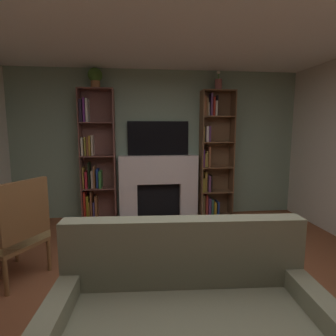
{
  "coord_description": "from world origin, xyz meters",
  "views": [
    {
      "loc": [
        -0.37,
        -2.23,
        1.6
      ],
      "look_at": [
        0.0,
        1.1,
        1.12
      ],
      "focal_mm": 29.09,
      "sensor_mm": 36.0,
      "label": 1
    }
  ],
  "objects_px": {
    "couch": "(188,330)",
    "vase_with_flowers": "(218,83)",
    "bookshelf_left": "(94,161)",
    "bookshelf_right": "(212,157)",
    "potted_plant": "(95,77)",
    "fireplace": "(159,185)",
    "tv": "(158,138)",
    "armchair": "(15,232)"
  },
  "relations": [
    {
      "from": "bookshelf_left",
      "to": "couch",
      "type": "bearing_deg",
      "value": -72.01
    },
    {
      "from": "bookshelf_right",
      "to": "vase_with_flowers",
      "type": "xyz_separation_m",
      "value": [
        0.07,
        -0.04,
        1.31
      ]
    },
    {
      "from": "potted_plant",
      "to": "armchair",
      "type": "height_order",
      "value": "potted_plant"
    },
    {
      "from": "fireplace",
      "to": "armchair",
      "type": "distance_m",
      "value": 2.57
    },
    {
      "from": "fireplace",
      "to": "vase_with_flowers",
      "type": "distance_m",
      "value": 2.09
    },
    {
      "from": "bookshelf_right",
      "to": "armchair",
      "type": "bearing_deg",
      "value": -143.88
    },
    {
      "from": "vase_with_flowers",
      "to": "couch",
      "type": "relative_size",
      "value": 0.19
    },
    {
      "from": "bookshelf_left",
      "to": "vase_with_flowers",
      "type": "bearing_deg",
      "value": -0.96
    },
    {
      "from": "tv",
      "to": "couch",
      "type": "xyz_separation_m",
      "value": [
        -0.06,
        -3.37,
        -1.13
      ]
    },
    {
      "from": "potted_plant",
      "to": "armchair",
      "type": "xyz_separation_m",
      "value": [
        -0.62,
        -1.91,
        -1.94
      ]
    },
    {
      "from": "tv",
      "to": "potted_plant",
      "type": "bearing_deg",
      "value": -173.54
    },
    {
      "from": "fireplace",
      "to": "bookshelf_left",
      "type": "distance_m",
      "value": 1.22
    },
    {
      "from": "bookshelf_left",
      "to": "bookshelf_right",
      "type": "distance_m",
      "value": 2.12
    },
    {
      "from": "couch",
      "to": "armchair",
      "type": "distance_m",
      "value": 2.11
    },
    {
      "from": "bookshelf_left",
      "to": "potted_plant",
      "type": "distance_m",
      "value": 1.43
    },
    {
      "from": "tv",
      "to": "couch",
      "type": "bearing_deg",
      "value": -91.09
    },
    {
      "from": "fireplace",
      "to": "bookshelf_left",
      "type": "relative_size",
      "value": 0.67
    },
    {
      "from": "potted_plant",
      "to": "armchair",
      "type": "relative_size",
      "value": 0.31
    },
    {
      "from": "bookshelf_right",
      "to": "potted_plant",
      "type": "relative_size",
      "value": 6.79
    },
    {
      "from": "fireplace",
      "to": "vase_with_flowers",
      "type": "xyz_separation_m",
      "value": [
        1.06,
        -0.04,
        1.81
      ]
    },
    {
      "from": "bookshelf_right",
      "to": "couch",
      "type": "relative_size",
      "value": 1.26
    },
    {
      "from": "armchair",
      "to": "vase_with_flowers",
      "type": "bearing_deg",
      "value": 34.92
    },
    {
      "from": "potted_plant",
      "to": "couch",
      "type": "bearing_deg",
      "value": -72.95
    },
    {
      "from": "potted_plant",
      "to": "vase_with_flowers",
      "type": "height_order",
      "value": "vase_with_flowers"
    },
    {
      "from": "bookshelf_left",
      "to": "potted_plant",
      "type": "bearing_deg",
      "value": -27.89
    },
    {
      "from": "fireplace",
      "to": "potted_plant",
      "type": "bearing_deg",
      "value": -177.83
    },
    {
      "from": "tv",
      "to": "couch",
      "type": "height_order",
      "value": "tv"
    },
    {
      "from": "vase_with_flowers",
      "to": "bookshelf_left",
      "type": "bearing_deg",
      "value": 179.04
    },
    {
      "from": "couch",
      "to": "vase_with_flowers",
      "type": "bearing_deg",
      "value": 70.9
    },
    {
      "from": "fireplace",
      "to": "couch",
      "type": "height_order",
      "value": "fireplace"
    },
    {
      "from": "tv",
      "to": "armchair",
      "type": "xyz_separation_m",
      "value": [
        -1.68,
        -2.03,
        -0.91
      ]
    },
    {
      "from": "couch",
      "to": "bookshelf_left",
      "type": "bearing_deg",
      "value": 107.99
    },
    {
      "from": "fireplace",
      "to": "vase_with_flowers",
      "type": "height_order",
      "value": "vase_with_flowers"
    },
    {
      "from": "fireplace",
      "to": "potted_plant",
      "type": "relative_size",
      "value": 4.53
    },
    {
      "from": "tv",
      "to": "couch",
      "type": "relative_size",
      "value": 0.61
    },
    {
      "from": "potted_plant",
      "to": "bookshelf_right",
      "type": "bearing_deg",
      "value": 1.07
    },
    {
      "from": "fireplace",
      "to": "couch",
      "type": "bearing_deg",
      "value": -91.12
    },
    {
      "from": "bookshelf_left",
      "to": "bookshelf_right",
      "type": "bearing_deg",
      "value": 0.03
    },
    {
      "from": "tv",
      "to": "fireplace",
      "type": "bearing_deg",
      "value": -90.0
    },
    {
      "from": "fireplace",
      "to": "armchair",
      "type": "bearing_deg",
      "value": -130.69
    },
    {
      "from": "bookshelf_right",
      "to": "potted_plant",
      "type": "height_order",
      "value": "potted_plant"
    },
    {
      "from": "fireplace",
      "to": "armchair",
      "type": "height_order",
      "value": "fireplace"
    }
  ]
}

